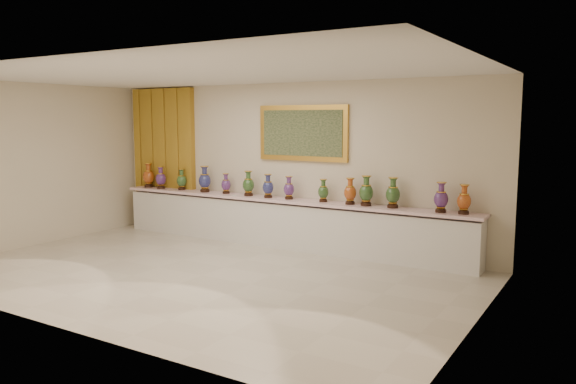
{
  "coord_description": "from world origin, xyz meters",
  "views": [
    {
      "loc": [
        5.37,
        -6.36,
        2.33
      ],
      "look_at": [
        0.49,
        1.7,
        1.11
      ],
      "focal_mm": 35.0,
      "sensor_mm": 36.0,
      "label": 1
    }
  ],
  "objects_px": {
    "vase_2": "(182,180)",
    "counter": "(281,223)",
    "vase_0": "(149,176)",
    "vase_1": "(161,179)"
  },
  "relations": [
    {
      "from": "counter",
      "to": "vase_0",
      "type": "height_order",
      "value": "vase_0"
    },
    {
      "from": "counter",
      "to": "vase_1",
      "type": "relative_size",
      "value": 15.72
    },
    {
      "from": "counter",
      "to": "vase_1",
      "type": "xyz_separation_m",
      "value": [
        -2.93,
        -0.06,
        0.67
      ]
    },
    {
      "from": "vase_2",
      "to": "counter",
      "type": "bearing_deg",
      "value": -0.21
    },
    {
      "from": "vase_0",
      "to": "vase_2",
      "type": "xyz_separation_m",
      "value": [
        0.91,
        0.02,
        -0.04
      ]
    },
    {
      "from": "counter",
      "to": "vase_2",
      "type": "height_order",
      "value": "vase_2"
    },
    {
      "from": "vase_0",
      "to": "vase_2",
      "type": "relative_size",
      "value": 1.2
    },
    {
      "from": "vase_1",
      "to": "vase_2",
      "type": "relative_size",
      "value": 1.07
    },
    {
      "from": "vase_0",
      "to": "vase_1",
      "type": "relative_size",
      "value": 1.12
    },
    {
      "from": "vase_2",
      "to": "vase_0",
      "type": "bearing_deg",
      "value": -178.94
    }
  ]
}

